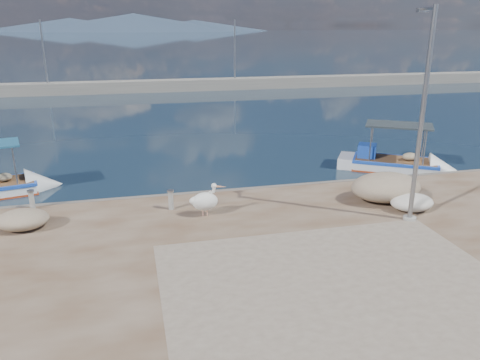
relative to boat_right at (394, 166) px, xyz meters
name	(u,v)px	position (x,y,z in m)	size (l,w,h in m)	color
ground	(268,256)	(-8.79, -7.44, -0.21)	(1400.00, 1400.00, 0.00)	#162635
quay_patch	(339,288)	(-7.79, -10.44, 0.29)	(9.00, 7.00, 0.01)	gray
breakwater	(164,86)	(-8.79, 32.56, 0.39)	(120.00, 2.20, 7.50)	gray
mountains	(130,23)	(-4.40, 642.56, 9.30)	(370.00, 280.00, 22.00)	#28384C
boat_right	(394,166)	(0.00, 0.00, 0.00)	(5.77, 4.52, 2.71)	white
pelican	(205,201)	(-10.34, -4.93, 0.85)	(1.25, 0.65, 1.20)	tan
lamp_post	(420,126)	(-3.51, -6.86, 3.59)	(0.44, 0.96, 7.00)	gray
bollard_near	(171,199)	(-11.47, -4.02, 0.69)	(0.24, 0.24, 0.74)	gray
bollard_far	(32,199)	(-16.40, -2.84, 0.69)	(0.24, 0.24, 0.74)	gray
potted_plant	(206,200)	(-10.19, -4.08, 0.56)	(0.48, 0.42, 0.54)	#33722D
net_pile_d	(412,202)	(-2.97, -6.13, 0.59)	(1.60, 1.20, 0.60)	silver
net_pile_c	(386,187)	(-3.39, -5.01, 0.83)	(2.74, 1.96, 1.08)	tan
net_pile_b	(22,220)	(-16.39, -4.63, 0.61)	(1.68, 1.31, 0.65)	tan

